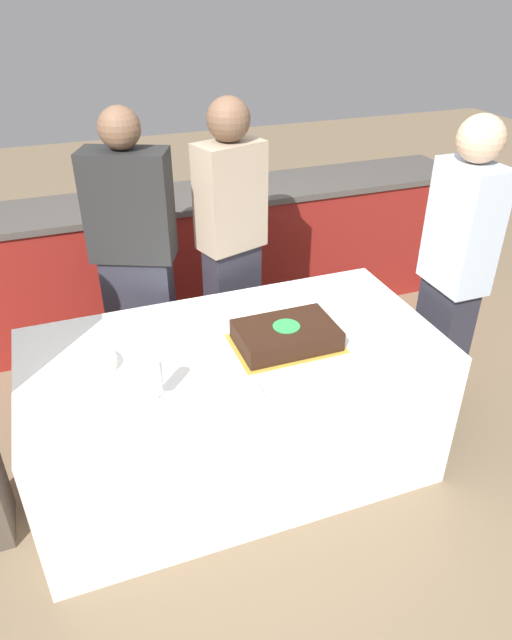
% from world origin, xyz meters
% --- Properties ---
extents(ground_plane, '(14.00, 14.00, 0.00)m').
position_xyz_m(ground_plane, '(0.00, 0.00, 0.00)').
color(ground_plane, '#7A664C').
extents(back_counter, '(4.40, 0.58, 0.92)m').
position_xyz_m(back_counter, '(0.00, 1.54, 0.46)').
color(back_counter, maroon).
rests_on(back_counter, ground_plane).
extents(dining_table, '(1.87, 0.93, 0.75)m').
position_xyz_m(dining_table, '(0.00, 0.00, 0.38)').
color(dining_table, white).
rests_on(dining_table, ground_plane).
extents(cake, '(0.48, 0.33, 0.10)m').
position_xyz_m(cake, '(0.22, -0.09, 0.80)').
color(cake, gold).
rests_on(cake, dining_table).
extents(plate_stack, '(0.20, 0.20, 0.04)m').
position_xyz_m(plate_stack, '(-0.61, 0.02, 0.77)').
color(plate_stack, white).
rests_on(plate_stack, dining_table).
extents(wine_glass, '(0.06, 0.06, 0.19)m').
position_xyz_m(wine_glass, '(-0.40, -0.27, 0.88)').
color(wine_glass, white).
rests_on(wine_glass, dining_table).
extents(side_plate_near_cake, '(0.21, 0.21, 0.00)m').
position_xyz_m(side_plate_near_cake, '(0.23, 0.24, 0.76)').
color(side_plate_near_cake, white).
rests_on(side_plate_near_cake, dining_table).
extents(utensil_pile, '(0.16, 0.11, 0.02)m').
position_xyz_m(utensil_pile, '(-0.09, -0.36, 0.76)').
color(utensil_pile, white).
rests_on(utensil_pile, dining_table).
extents(person_cutting_cake, '(0.39, 0.30, 1.68)m').
position_xyz_m(person_cutting_cake, '(0.22, 0.69, 0.89)').
color(person_cutting_cake, '#282833').
rests_on(person_cutting_cake, ground_plane).
extents(person_seated_right, '(0.21, 0.33, 1.66)m').
position_xyz_m(person_seated_right, '(1.15, 0.00, 0.88)').
color(person_seated_right, '#282833').
rests_on(person_seated_right, ground_plane).
extents(person_standing_back, '(0.46, 0.35, 1.67)m').
position_xyz_m(person_standing_back, '(-0.30, 0.69, 0.86)').
color(person_standing_back, '#282833').
rests_on(person_standing_back, ground_plane).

